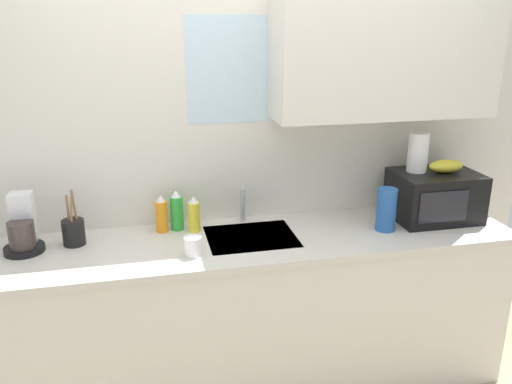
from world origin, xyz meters
The scene contains 13 objects.
kitchen_wall_assembly centered at (0.15, 0.31, 1.37)m, with size 3.52×0.42×2.50m.
counter_unit centered at (0.00, 0.00, 0.46)m, with size 2.75×0.63×0.90m.
sink_faucet centered at (-0.02, 0.24, 1.00)m, with size 0.03×0.03×0.19m, color #B2B5BA.
microwave centered at (1.04, 0.05, 1.04)m, with size 0.46×0.35×0.27m.
banana_bunch centered at (1.09, 0.05, 1.20)m, with size 0.20×0.11×0.07m, color gold.
paper_towel_roll centered at (0.94, 0.10, 1.28)m, with size 0.11×0.11×0.22m, color white.
coffee_maker centered at (-1.14, 0.11, 1.00)m, with size 0.19×0.21×0.28m.
dish_soap_bottle_yellow centered at (-0.30, 0.16, 0.99)m, with size 0.06×0.06×0.20m.
dish_soap_bottle_green centered at (-0.39, 0.21, 1.00)m, with size 0.07×0.07×0.22m.
dish_soap_bottle_orange centered at (-0.47, 0.19, 1.00)m, with size 0.06×0.06×0.20m.
cereal_canister centered at (0.70, -0.05, 1.02)m, with size 0.10×0.10×0.23m, color #2659A5.
mug_white centered at (-0.34, -0.14, 0.95)m, with size 0.08×0.08×0.10m, color white.
utensil_crock centered at (-0.91, 0.12, 0.97)m, with size 0.11×0.11×0.28m.
Camera 1 is at (-0.55, -2.44, 1.99)m, focal length 36.73 mm.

